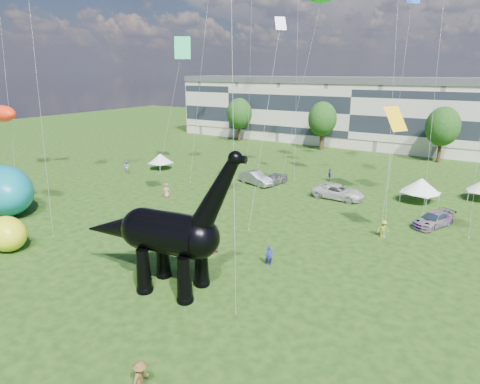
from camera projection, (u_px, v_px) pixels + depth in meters
The scene contains 16 objects.
ground at pixel (196, 300), 26.01m from camera, with size 220.00×220.00×0.00m, color #16330C.
terrace_row at pixel (358, 115), 78.61m from camera, with size 78.00×11.00×12.00m, color beige.
tree_far_left at pixel (239, 111), 82.40m from camera, with size 5.20×5.20×9.44m.
tree_mid_left at pixel (322, 116), 73.26m from camera, with size 5.20×5.20×9.44m.
tree_mid_right at pixel (443, 123), 63.09m from camera, with size 5.20×5.20×9.44m.
dinosaur_sculpture at pixel (164, 234), 26.49m from camera, with size 12.62×4.20×10.27m.
car_silver at pixel (274, 179), 52.17m from camera, with size 1.72×4.28×1.46m, color #A6A5AA.
car_grey at pixel (256, 178), 52.14m from camera, with size 1.77×5.07×1.67m, color gray.
car_white at pixel (338, 192), 46.32m from camera, with size 2.69×5.83×1.62m, color silver.
car_dark at pixel (433, 220), 38.08m from camera, with size 1.93×4.75×1.38m, color #595960.
gazebo_near at pixel (421, 185), 44.66m from camera, with size 5.12×5.12×2.83m.
gazebo_left at pixel (160, 158), 59.86m from camera, with size 3.71×3.71×2.39m.
inflatable_teal at pixel (5, 190), 40.96m from camera, with size 8.14×5.09×5.09m, color #0B7C8B.
inflatable_yellow at pixel (7, 234), 32.81m from camera, with size 3.76×2.89×2.89m, color yellow.
visitors at pixel (239, 211), 39.88m from camera, with size 49.29×43.53×1.90m.
kites at pixel (154, 27), 41.21m from camera, with size 53.53×40.66×29.89m.
Camera 1 is at (14.57, -17.85, 14.26)m, focal length 30.00 mm.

